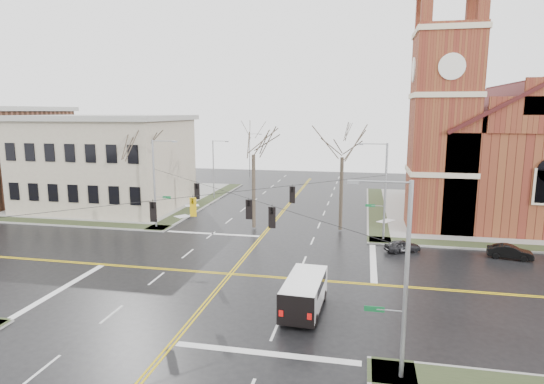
% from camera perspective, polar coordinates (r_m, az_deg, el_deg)
% --- Properties ---
extents(ground, '(120.00, 120.00, 0.00)m').
position_cam_1_polar(ground, '(34.61, -5.24, -10.20)').
color(ground, black).
rests_on(ground, ground).
extents(sidewalks, '(80.00, 80.00, 0.17)m').
position_cam_1_polar(sidewalks, '(34.58, -5.24, -10.09)').
color(sidewalks, gray).
rests_on(sidewalks, ground).
extents(road_markings, '(100.00, 100.00, 0.01)m').
position_cam_1_polar(road_markings, '(34.61, -5.24, -10.20)').
color(road_markings, gold).
rests_on(road_markings, ground).
extents(church, '(24.28, 27.48, 27.50)m').
position_cam_1_polar(church, '(57.96, 26.94, 5.50)').
color(church, maroon).
rests_on(church, ground).
extents(civic_building_a, '(18.00, 14.00, 11.00)m').
position_cam_1_polar(civic_building_a, '(60.35, -20.03, 3.33)').
color(civic_building_a, '#9E927D').
rests_on(civic_building_a, ground).
extents(signal_pole_ne, '(2.75, 0.22, 9.00)m').
position_cam_1_polar(signal_pole_ne, '(43.14, 13.80, 0.42)').
color(signal_pole_ne, gray).
rests_on(signal_pole_ne, ground).
extents(signal_pole_nw, '(2.75, 0.22, 9.00)m').
position_cam_1_polar(signal_pole_nw, '(47.90, -14.37, 1.34)').
color(signal_pole_nw, gray).
rests_on(signal_pole_nw, ground).
extents(signal_pole_se, '(2.75, 0.22, 9.00)m').
position_cam_1_polar(signal_pole_se, '(20.83, 16.02, -10.06)').
color(signal_pole_se, gray).
rests_on(signal_pole_se, ground).
extents(span_wires, '(23.02, 23.02, 0.03)m').
position_cam_1_polar(span_wires, '(32.98, -5.41, -0.05)').
color(span_wires, black).
rests_on(span_wires, ground).
extents(traffic_signals, '(8.21, 8.26, 1.30)m').
position_cam_1_polar(traffic_signals, '(32.50, -5.73, -1.55)').
color(traffic_signals, black).
rests_on(traffic_signals, ground).
extents(streetlight_north_a, '(2.30, 0.20, 8.00)m').
position_cam_1_polar(streetlight_north_a, '(62.84, -7.24, 3.16)').
color(streetlight_north_a, gray).
rests_on(streetlight_north_a, ground).
extents(streetlight_north_b, '(2.30, 0.20, 8.00)m').
position_cam_1_polar(streetlight_north_b, '(81.92, -2.72, 4.83)').
color(streetlight_north_b, gray).
rests_on(streetlight_north_b, ground).
extents(cargo_van, '(2.38, 5.57, 2.08)m').
position_cam_1_polar(cargo_van, '(28.32, 4.15, -12.26)').
color(cargo_van, white).
rests_on(cargo_van, ground).
extents(parked_car_a, '(3.32, 2.39, 1.05)m').
position_cam_1_polar(parked_car_a, '(41.04, 16.05, -6.52)').
color(parked_car_a, black).
rests_on(parked_car_a, ground).
extents(parked_car_b, '(3.64, 1.83, 1.15)m').
position_cam_1_polar(parked_car_b, '(42.48, 27.69, -6.67)').
color(parked_car_b, black).
rests_on(parked_car_b, ground).
extents(tree_nw_far, '(4.00, 4.00, 10.62)m').
position_cam_1_polar(tree_nw_far, '(51.17, -16.62, 4.88)').
color(tree_nw_far, '#352B22').
rests_on(tree_nw_far, ground).
extents(tree_nw_near, '(4.00, 4.00, 11.29)m').
position_cam_1_polar(tree_nw_near, '(45.81, -2.35, 5.32)').
color(tree_nw_near, '#352B22').
rests_on(tree_nw_near, ground).
extents(tree_ne, '(4.00, 4.00, 11.03)m').
position_cam_1_polar(tree_ne, '(45.42, 8.81, 4.94)').
color(tree_ne, '#352B22').
rests_on(tree_ne, ground).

